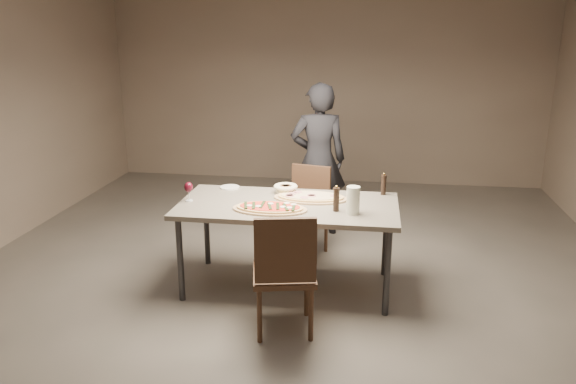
# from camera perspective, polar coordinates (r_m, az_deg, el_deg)

# --- Properties ---
(room) EXTENTS (7.00, 7.00, 7.00)m
(room) POSITION_cam_1_polar(r_m,az_deg,el_deg) (4.47, 0.00, 6.78)
(room) COLOR #625C54
(room) RESTS_ON ground
(dining_table) EXTENTS (1.80, 0.90, 0.75)m
(dining_table) POSITION_cam_1_polar(r_m,az_deg,el_deg) (4.64, 0.00, -1.86)
(dining_table) COLOR slate
(dining_table) RESTS_ON ground
(zucchini_pizza) EXTENTS (0.60, 0.33, 0.05)m
(zucchini_pizza) POSITION_cam_1_polar(r_m,az_deg,el_deg) (4.46, -1.83, -1.63)
(zucchini_pizza) COLOR tan
(zucchini_pizza) RESTS_ON dining_table
(ham_pizza) EXTENTS (0.62, 0.35, 0.04)m
(ham_pizza) POSITION_cam_1_polar(r_m,az_deg,el_deg) (4.74, 2.30, -0.53)
(ham_pizza) COLOR tan
(ham_pizza) RESTS_ON dining_table
(bread_basket) EXTENTS (0.21, 0.21, 0.07)m
(bread_basket) POSITION_cam_1_polar(r_m,az_deg,el_deg) (4.90, -0.24, 0.39)
(bread_basket) COLOR beige
(bread_basket) RESTS_ON dining_table
(oil_dish) EXTENTS (0.12, 0.12, 0.01)m
(oil_dish) POSITION_cam_1_polar(r_m,az_deg,el_deg) (4.89, -0.11, -0.07)
(oil_dish) COLOR white
(oil_dish) RESTS_ON dining_table
(pepper_mill_left) EXTENTS (0.05, 0.05, 0.19)m
(pepper_mill_left) POSITION_cam_1_polar(r_m,az_deg,el_deg) (4.91, 9.69, 0.77)
(pepper_mill_left) COLOR black
(pepper_mill_left) RESTS_ON dining_table
(pepper_mill_right) EXTENTS (0.05, 0.05, 0.21)m
(pepper_mill_right) POSITION_cam_1_polar(r_m,az_deg,el_deg) (4.43, 4.93, -0.71)
(pepper_mill_right) COLOR black
(pepper_mill_right) RESTS_ON dining_table
(carafe) EXTENTS (0.10, 0.10, 0.22)m
(carafe) POSITION_cam_1_polar(r_m,az_deg,el_deg) (4.38, 6.63, -0.84)
(carafe) COLOR silver
(carafe) RESTS_ON dining_table
(wine_glass) EXTENTS (0.07, 0.07, 0.16)m
(wine_glass) POSITION_cam_1_polar(r_m,az_deg,el_deg) (4.74, -10.07, 0.43)
(wine_glass) COLOR silver
(wine_glass) RESTS_ON dining_table
(side_plate) EXTENTS (0.17, 0.17, 0.01)m
(side_plate) POSITION_cam_1_polar(r_m,az_deg,el_deg) (5.09, -5.93, 0.48)
(side_plate) COLOR white
(side_plate) RESTS_ON dining_table
(chair_near) EXTENTS (0.52, 0.52, 0.94)m
(chair_near) POSITION_cam_1_polar(r_m,az_deg,el_deg) (3.98, -0.35, -7.73)
(chair_near) COLOR #412A1B
(chair_near) RESTS_ON ground
(chair_far) EXTENTS (0.49, 0.49, 0.86)m
(chair_far) POSITION_cam_1_polar(r_m,az_deg,el_deg) (5.43, 1.99, -1.41)
(chair_far) COLOR #412A1B
(chair_far) RESTS_ON ground
(diner) EXTENTS (0.65, 0.49, 1.61)m
(diner) POSITION_cam_1_polar(r_m,az_deg,el_deg) (5.91, 3.10, 3.30)
(diner) COLOR black
(diner) RESTS_ON ground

